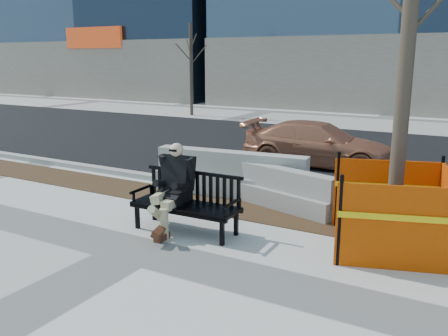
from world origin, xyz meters
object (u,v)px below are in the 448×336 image
Objects in this scene: tree_fence at (390,247)px; sedan at (317,165)px; bench at (186,232)px; jersey_barrier_left at (230,194)px; jersey_barrier_right at (274,205)px; seated_man at (175,228)px.

tree_fence is 1.62× the size of sedan.
jersey_barrier_left is (-0.42, 2.33, 0.00)m from bench.
jersey_barrier_left is 1.14m from jersey_barrier_right.
sedan reaches higher than jersey_barrier_left.
jersey_barrier_right is at bearing 69.88° from bench.
seated_man is 2.27m from jersey_barrier_right.
seated_man is 0.54× the size of jersey_barrier_right.
bench is 0.29× the size of tree_fence.
seated_man is at bearing -91.93° from jersey_barrier_left.
jersey_barrier_left is at bearing 98.54° from bench.
sedan reaches higher than jersey_barrier_right.
seated_man is at bearing 171.51° from sedan.
sedan is at bearing 119.82° from tree_fence.
tree_fence is at bearing 15.69° from bench.
bench reaches higher than jersey_barrier_left.
sedan is 3.90m from jersey_barrier_right.
seated_man is 0.23× the size of tree_fence.
sedan is 3.72m from jersey_barrier_left.
tree_fence reaches higher than bench.
seated_man is (-0.26, 0.04, 0.00)m from bench.
bench is 2.37m from jersey_barrier_left.
bench is 3.30m from tree_fence.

